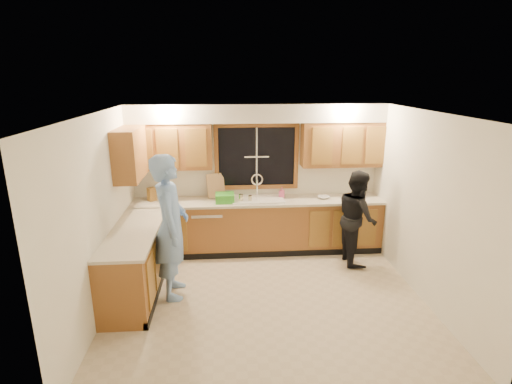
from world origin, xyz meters
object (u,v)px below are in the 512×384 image
man (171,227)px  soap_bottle (282,193)px  dish_crate (225,198)px  sink (258,203)px  dishwasher (208,230)px  stove (126,282)px  knife_block (152,194)px  bowl (324,197)px  woman (357,217)px

man → soap_bottle: 2.20m
dish_crate → soap_bottle: soap_bottle is taller
sink → dishwasher: 0.96m
sink → stove: 2.60m
knife_block → stove: bearing=-132.8°
sink → knife_block: bearing=177.3°
man → bowl: (2.40, 1.33, -0.05)m
knife_block → man: bearing=-113.0°
stove → bowl: (2.92, 1.80, 0.49)m
dishwasher → dish_crate: bearing=-13.7°
knife_block → soap_bottle: 2.19m
woman → sink: bearing=70.0°
woman → dish_crate: bearing=77.2°
soap_bottle → woman: bearing=-28.6°
man → woman: size_ratio=1.30×
dishwasher → woman: bearing=-12.7°
woman → man: bearing=105.6°
man → dish_crate: bearing=-33.4°
woman → knife_block: 3.39m
man → bowl: 2.74m
soap_bottle → knife_block: bearing=179.4°
knife_block → dish_crate: size_ratio=0.73×
dishwasher → man: 1.52m
stove → soap_bottle: bearing=40.4°
dish_crate → soap_bottle: 0.98m
dishwasher → dish_crate: dish_crate is taller
dish_crate → bowl: dish_crate is taller
knife_block → dish_crate: bearing=-50.0°
woman → knife_block: (-3.31, 0.64, 0.27)m
stove → woman: woman is taller
soap_bottle → bowl: (0.71, -0.09, -0.07)m
woman → bowl: size_ratio=7.96×
man → soap_bottle: bearing=-53.8°
dishwasher → dish_crate: 0.66m
sink → knife_block: size_ratio=3.85×
dishwasher → woman: 2.48m
dish_crate → bowl: 1.68m
dishwasher → knife_block: size_ratio=3.67×
sink → dish_crate: size_ratio=2.81×
woman → bowl: (-0.42, 0.53, 0.18)m
dish_crate → bowl: size_ratio=1.60×
dish_crate → stove: bearing=-125.6°
soap_bottle → bowl: 0.72m
woman → soap_bottle: bearing=61.2°
dishwasher → knife_block: knife_block is taller
sink → man: (-1.28, -1.35, 0.12)m
soap_bottle → dishwasher: bearing=-176.5°
sink → soap_bottle: (0.41, 0.06, 0.15)m
dishwasher → dish_crate: (0.29, -0.07, 0.58)m
bowl → soap_bottle: bearing=172.8°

